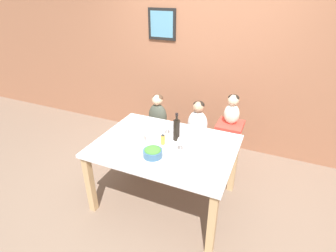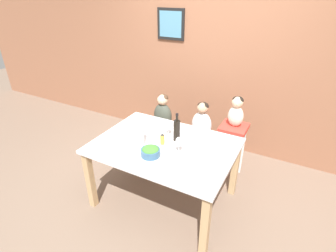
# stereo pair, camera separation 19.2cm
# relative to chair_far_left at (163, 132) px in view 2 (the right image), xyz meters

# --- Properties ---
(ground_plane) EXTENTS (14.00, 14.00, 0.00)m
(ground_plane) POSITION_rel_chair_far_left_xyz_m (0.46, -0.79, -0.37)
(ground_plane) COLOR #705B4C
(wall_back) EXTENTS (10.00, 0.09, 2.70)m
(wall_back) POSITION_rel_chair_far_left_xyz_m (0.46, 0.69, 0.98)
(wall_back) COLOR #8E5B42
(wall_back) RESTS_ON ground_plane
(dining_table) EXTENTS (1.44, 1.05, 0.74)m
(dining_table) POSITION_rel_chair_far_left_xyz_m (0.46, -0.79, 0.28)
(dining_table) COLOR silver
(dining_table) RESTS_ON ground_plane
(chair_far_left) EXTENTS (0.36, 0.38, 0.44)m
(chair_far_left) POSITION_rel_chair_far_left_xyz_m (0.00, 0.00, 0.00)
(chair_far_left) COLOR silver
(chair_far_left) RESTS_ON ground_plane
(chair_far_center) EXTENTS (0.36, 0.38, 0.44)m
(chair_far_center) POSITION_rel_chair_far_left_xyz_m (0.57, 0.00, 0.00)
(chair_far_center) COLOR silver
(chair_far_center) RESTS_ON ground_plane
(chair_right_highchair) EXTENTS (0.31, 0.32, 0.72)m
(chair_right_highchair) POSITION_rel_chair_far_left_xyz_m (0.98, 0.00, 0.18)
(chair_right_highchair) COLOR silver
(chair_right_highchair) RESTS_ON ground_plane
(person_child_left) EXTENTS (0.26, 0.17, 0.49)m
(person_child_left) POSITION_rel_chair_far_left_xyz_m (0.00, 0.00, 0.32)
(person_child_left) COLOR #3D4238
(person_child_left) RESTS_ON chair_far_left
(person_child_center) EXTENTS (0.26, 0.17, 0.49)m
(person_child_center) POSITION_rel_chair_far_left_xyz_m (0.57, 0.00, 0.32)
(person_child_center) COLOR silver
(person_child_center) RESTS_ON chair_far_center
(person_baby_right) EXTENTS (0.18, 0.14, 0.37)m
(person_baby_right) POSITION_rel_chair_far_left_xyz_m (0.98, 0.00, 0.56)
(person_baby_right) COLOR beige
(person_baby_right) RESTS_ON chair_right_highchair
(wine_bottle) EXTENTS (0.07, 0.07, 0.31)m
(wine_bottle) POSITION_rel_chair_far_left_xyz_m (0.53, -0.65, 0.49)
(wine_bottle) COLOR black
(wine_bottle) RESTS_ON dining_table
(paper_towel_roll) EXTENTS (0.11, 0.11, 0.26)m
(paper_towel_roll) POSITION_rel_chair_far_left_xyz_m (0.24, -0.92, 0.50)
(paper_towel_roll) COLOR white
(paper_towel_roll) RESTS_ON dining_table
(wine_glass_near) EXTENTS (0.07, 0.07, 0.17)m
(wine_glass_near) POSITION_rel_chair_far_left_xyz_m (0.66, -0.85, 0.49)
(wine_glass_near) COLOR white
(wine_glass_near) RESTS_ON dining_table
(wine_glass_far) EXTENTS (0.07, 0.07, 0.17)m
(wine_glass_far) POSITION_rel_chair_far_left_xyz_m (0.41, -0.60, 0.49)
(wine_glass_far) COLOR white
(wine_glass_far) RESTS_ON dining_table
(salad_bowl_large) EXTENTS (0.19, 0.19, 0.10)m
(salad_bowl_large) POSITION_rel_chair_far_left_xyz_m (0.44, -1.03, 0.42)
(salad_bowl_large) COLOR #335675
(salad_bowl_large) RESTS_ON dining_table
(dinner_plate_front_left) EXTENTS (0.22, 0.22, 0.01)m
(dinner_plate_front_left) POSITION_rel_chair_far_left_xyz_m (0.05, -1.03, 0.38)
(dinner_plate_front_left) COLOR silver
(dinner_plate_front_left) RESTS_ON dining_table
(dinner_plate_back_left) EXTENTS (0.22, 0.22, 0.01)m
(dinner_plate_back_left) POSITION_rel_chair_far_left_xyz_m (0.04, -0.54, 0.38)
(dinner_plate_back_left) COLOR silver
(dinner_plate_back_left) RESTS_ON dining_table
(condiment_bottle_hot_sauce) EXTENTS (0.04, 0.04, 0.13)m
(condiment_bottle_hot_sauce) POSITION_rel_chair_far_left_xyz_m (0.44, -0.79, 0.43)
(condiment_bottle_hot_sauce) COLOR #BC8E33
(condiment_bottle_hot_sauce) RESTS_ON dining_table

